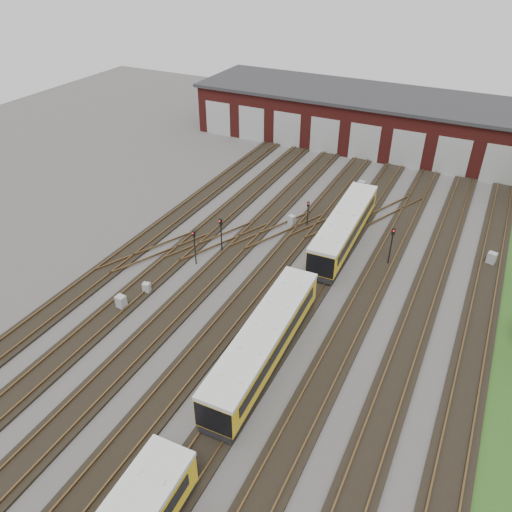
% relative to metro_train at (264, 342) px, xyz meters
% --- Properties ---
extents(ground, '(120.00, 120.00, 0.00)m').
position_rel_metro_train_xyz_m(ground, '(-2.00, 1.50, -1.73)').
color(ground, '#44423F').
rests_on(ground, ground).
extents(track_network, '(30.40, 70.00, 0.33)m').
position_rel_metro_train_xyz_m(track_network, '(-2.17, 2.09, -1.63)').
color(track_network, black).
rests_on(track_network, ground).
extents(maintenance_shed, '(51.00, 12.50, 6.35)m').
position_rel_metro_train_xyz_m(maintenance_shed, '(-2.01, 41.48, 1.47)').
color(maintenance_shed, '#561815').
rests_on(maintenance_shed, ground).
extents(metro_train, '(2.82, 45.33, 2.74)m').
position_rel_metro_train_xyz_m(metro_train, '(0.00, 0.00, 0.00)').
color(metro_train, black).
rests_on(metro_train, ground).
extents(signal_mast_0, '(0.32, 0.31, 3.26)m').
position_rel_metro_train_xyz_m(signal_mast_0, '(-8.97, 10.18, 0.37)').
color(signal_mast_0, black).
rests_on(signal_mast_0, ground).
extents(signal_mast_1, '(0.28, 0.27, 3.17)m').
position_rel_metro_train_xyz_m(signal_mast_1, '(-9.99, 7.61, 0.29)').
color(signal_mast_1, black).
rests_on(signal_mast_1, ground).
extents(signal_mast_2, '(0.26, 0.24, 2.61)m').
position_rel_metro_train_xyz_m(signal_mast_2, '(-4.01, 17.55, -0.04)').
color(signal_mast_2, black).
rests_on(signal_mast_2, ground).
extents(signal_mast_3, '(0.31, 0.29, 3.49)m').
position_rel_metro_train_xyz_m(signal_mast_3, '(4.37, 14.69, 0.50)').
color(signal_mast_3, black).
rests_on(signal_mast_3, ground).
extents(relay_cabinet_0, '(0.73, 0.62, 1.13)m').
position_rel_metro_train_xyz_m(relay_cabinet_0, '(-11.72, 0.20, -1.17)').
color(relay_cabinet_0, '#9DA0A2').
rests_on(relay_cabinet_0, ground).
extents(relay_cabinet_1, '(0.72, 0.65, 0.99)m').
position_rel_metro_train_xyz_m(relay_cabinet_1, '(-5.41, 17.20, -1.24)').
color(relay_cabinet_1, '#9DA0A2').
rests_on(relay_cabinet_1, ground).
extents(relay_cabinet_2, '(0.62, 0.55, 0.91)m').
position_rel_metro_train_xyz_m(relay_cabinet_2, '(-11.21, 2.56, -1.28)').
color(relay_cabinet_2, '#9DA0A2').
rests_on(relay_cabinet_2, ground).
extents(relay_cabinet_3, '(0.79, 0.70, 1.14)m').
position_rel_metro_train_xyz_m(relay_cabinet_3, '(-1.66, 27.20, -1.16)').
color(relay_cabinet_3, '#9DA0A2').
rests_on(relay_cabinet_3, ground).
extents(relay_cabinet_4, '(0.79, 0.71, 1.13)m').
position_rel_metro_train_xyz_m(relay_cabinet_4, '(12.00, 18.56, -1.17)').
color(relay_cabinet_4, '#9DA0A2').
rests_on(relay_cabinet_4, ground).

